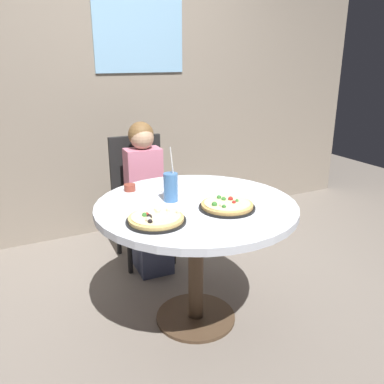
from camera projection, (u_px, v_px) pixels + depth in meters
ground_plane at (196, 318)px, 2.46m from camera, size 8.00×8.00×0.00m
wall_with_window at (108, 65)px, 3.36m from camera, size 5.20×0.14×2.90m
dining_table at (196, 221)px, 2.26m from camera, size 1.12×1.12×0.75m
chair_wooden at (140, 192)px, 3.10m from camera, size 0.42×0.42×0.95m
diner_child at (148, 205)px, 2.96m from camera, size 0.27×0.42×1.08m
pizza_veggie at (227, 206)px, 2.14m from camera, size 0.30×0.30×0.05m
pizza_cheese at (156, 219)px, 1.96m from camera, size 0.30×0.30×0.05m
soda_cup at (171, 187)px, 2.23m from camera, size 0.08×0.08×0.31m
sauce_bowl at (130, 188)px, 2.42m from camera, size 0.07×0.07×0.04m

